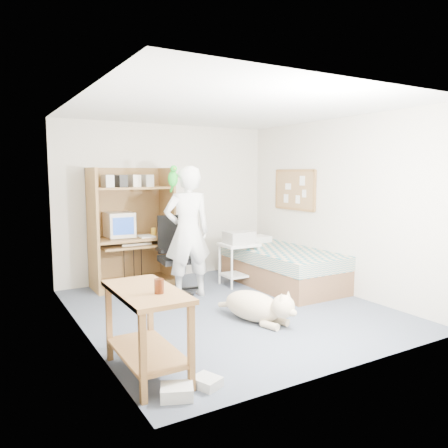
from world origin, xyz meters
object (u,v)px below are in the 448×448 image
(computer_hutch, at_px, (131,233))
(bed, at_px, (281,266))
(office_chair, at_px, (176,265))
(printer_cart, at_px, (239,257))
(dog, at_px, (257,306))
(side_desk, at_px, (147,319))
(person, at_px, (188,232))

(computer_hutch, height_order, bed, computer_hutch)
(bed, distance_m, office_chair, 1.63)
(computer_hutch, xyz_separation_m, printer_cart, (1.44, -0.78, -0.39))
(computer_hutch, xyz_separation_m, office_chair, (0.45, -0.64, -0.43))
(dog, bearing_deg, bed, 25.96)
(side_desk, height_order, office_chair, office_chair)
(bed, distance_m, side_desk, 3.39)
(person, bearing_deg, printer_cart, -162.50)
(computer_hutch, xyz_separation_m, dog, (0.72, -2.32, -0.63))
(side_desk, height_order, printer_cart, side_desk)
(computer_hutch, relative_size, office_chair, 1.64)
(office_chair, bearing_deg, computer_hutch, 132.12)
(dog, bearing_deg, computer_hutch, 90.14)
(dog, bearing_deg, person, 82.54)
(bed, bearing_deg, office_chair, 162.93)
(computer_hutch, distance_m, printer_cart, 1.68)
(computer_hutch, distance_m, dog, 2.51)
(printer_cart, bearing_deg, person, -170.00)
(computer_hutch, height_order, person, person)
(computer_hutch, height_order, dog, computer_hutch)
(side_desk, bearing_deg, bed, 32.50)
(person, xyz_separation_m, dog, (0.23, -1.36, -0.72))
(office_chair, distance_m, person, 0.61)
(bed, xyz_separation_m, office_chair, (-1.55, 0.48, 0.10))
(computer_hutch, relative_size, printer_cart, 2.77)
(computer_hutch, bearing_deg, printer_cart, -28.61)
(computer_hutch, height_order, office_chair, computer_hutch)
(bed, xyz_separation_m, printer_cart, (-0.56, 0.34, 0.14))
(computer_hutch, distance_m, bed, 2.35)
(person, height_order, dog, person)
(bed, distance_m, printer_cart, 0.67)
(side_desk, bearing_deg, dog, 21.50)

